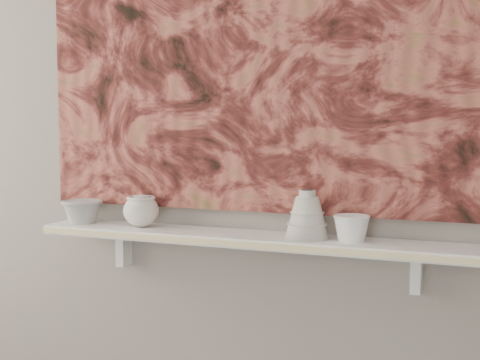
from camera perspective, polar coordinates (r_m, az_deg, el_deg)
The scene contains 11 objects.
wall_back at distance 2.11m, azimuth 1.84°, elevation 7.08°, with size 3.60×3.60×0.00m, color gray.
shelf at distance 2.05m, azimuth 0.89°, elevation -5.07°, with size 1.40×0.18×0.03m, color silver.
shelf_stripe at distance 1.97m, azimuth -0.08°, elevation -5.52°, with size 1.40×0.01×0.02m, color beige.
bracket_left at distance 2.34m, azimuth -9.88°, elevation -5.75°, with size 0.03×0.06×0.12m, color silver.
bracket_right at distance 2.01m, azimuth 14.84°, elevation -7.61°, with size 0.03×0.06×0.12m, color silver.
painting at distance 2.11m, azimuth 1.71°, elevation 12.25°, with size 1.50×0.03×1.10m, color maroon.
house_motif at distance 1.97m, azimuth 13.96°, elevation 3.64°, with size 0.09×0.00×0.08m, color black.
bowl_grey at distance 2.33m, azimuth -13.32°, elevation -2.61°, with size 0.14×0.14×0.08m, color #959592, non-canonical shape.
cup_cream at distance 2.20m, azimuth -8.44°, elevation -2.63°, with size 0.12×0.12×0.11m, color beige, non-canonical shape.
bell_vessel at distance 1.98m, azimuth 5.75°, elevation -2.91°, with size 0.13×0.13×0.14m, color beige, non-canonical shape.
bowl_white at distance 1.95m, azimuth 9.49°, elevation -4.06°, with size 0.11×0.11×0.08m, color white, non-canonical shape.
Camera 1 is at (0.72, -0.38, 1.28)m, focal length 50.00 mm.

